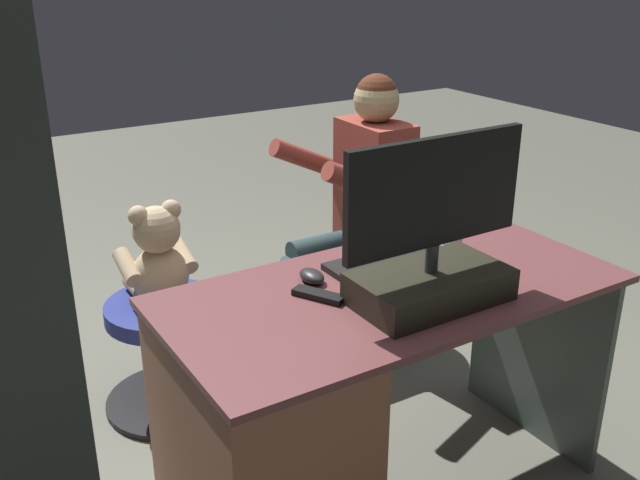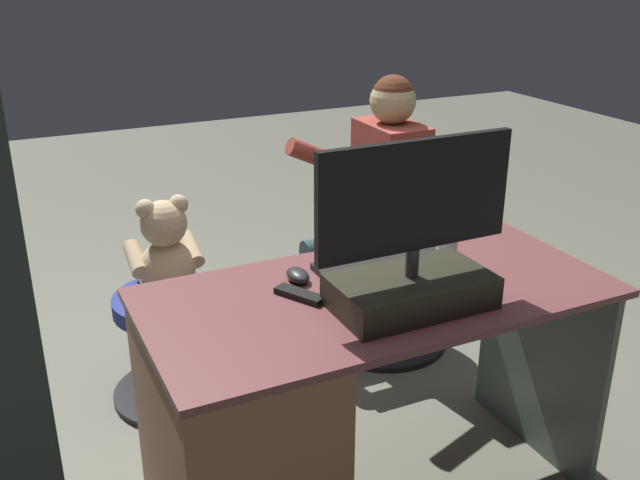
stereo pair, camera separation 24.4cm
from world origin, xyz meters
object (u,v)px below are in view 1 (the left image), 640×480
Objects in this scene: desk at (288,427)px; cup at (452,240)px; person at (359,197)px; tv_remote at (319,295)px; office_chair_teddy at (167,344)px; monitor at (432,256)px; keyboard at (391,259)px; teddy_bear at (158,258)px; visitor_chair at (371,290)px; computer_mouse at (312,276)px.

desk is 0.76m from cup.
person is (-0.18, -0.76, -0.11)m from cup.
tv_remote is 0.30× the size of office_chair_teddy.
desk is 0.38m from tv_remote.
monitor is 0.34m from cup.
person is (-0.37, -0.70, -0.06)m from keyboard.
teddy_bear is 0.33× the size of person.
tv_remote is at bearing 46.25° from visitor_chair.
teddy_bear reaches higher than tv_remote.
keyboard is at bearing 166.90° from tv_remote.
monitor reaches higher than tv_remote.
person is at bearing -179.46° from office_chair_teddy.
desk is 0.85m from office_chair_teddy.
keyboard is 0.76× the size of visitor_chair.
cup is 0.98m from visitor_chair.
office_chair_teddy is at bearing -54.46° from keyboard.
monitor is at bearing 75.49° from keyboard.
monitor is at bearing 62.05° from visitor_chair.
teddy_bear is at bearing -0.33° from person.
desk is 0.43m from computer_mouse.
person is at bearing -103.12° from cup.
tv_remote is 0.94m from office_chair_teddy.
office_chair_teddy is at bearing -65.81° from monitor.
person reaches higher than keyboard.
monitor is at bearing 161.83° from desk.
computer_mouse reaches higher than tv_remote.
keyboard is at bearing 177.74° from computer_mouse.
monitor is 1.08m from person.
computer_mouse reaches higher than office_chair_teddy.
monitor is at bearing 127.63° from computer_mouse.
desk is 1.21m from person.
person is (-0.44, -0.97, -0.19)m from monitor.
computer_mouse is at bearing 107.84° from office_chair_teddy.
tv_remote is 0.27× the size of visitor_chair.
teddy_bear is (0.00, -0.01, 0.34)m from office_chair_teddy.
cup reaches higher than keyboard.
teddy_bear reaches higher than office_chair_teddy.
tv_remote reaches higher than office_chair_teddy.
computer_mouse is 0.75m from teddy_bear.
monitor reaches higher than visitor_chair.
person is at bearing 179.67° from teddy_bear.
teddy_bear is at bearing -0.26° from visitor_chair.
cup is 0.72× the size of tv_remote.
monitor reaches higher than teddy_bear.
monitor is 1.33× the size of keyboard.
tv_remote is at bearing 68.76° from computer_mouse.
keyboard is (-0.44, -0.14, 0.36)m from desk.
tv_remote is (0.51, 0.03, -0.04)m from cup.
keyboard is 0.85× the size of office_chair_teddy.
cup is (-0.19, 0.06, 0.04)m from keyboard.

